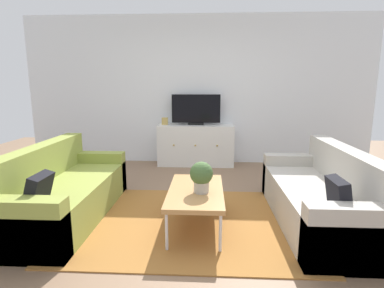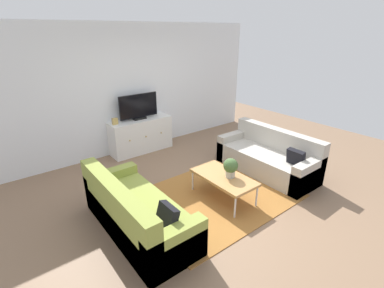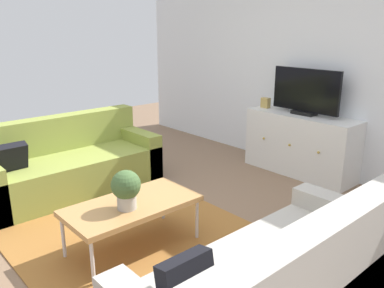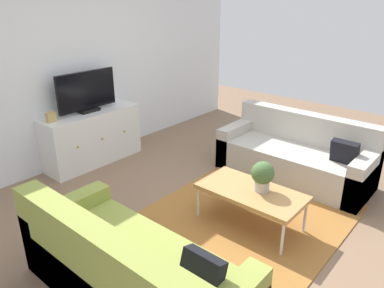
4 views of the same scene
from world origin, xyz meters
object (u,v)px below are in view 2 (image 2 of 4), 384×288
Objects in this scene: flat_screen_tv at (138,107)px; tv_console at (141,135)px; potted_plant at (231,167)px; mantel_clock at (115,121)px; coffee_table at (224,178)px; couch_left_side at (134,215)px; couch_right_side at (269,158)px.

tv_console is at bearing -90.00° from flat_screen_tv.
potted_plant is 2.71m from mantel_clock.
flat_screen_tv is (-0.10, 2.54, 0.64)m from coffee_table.
mantel_clock is at bearing 105.66° from potted_plant.
couch_left_side reaches higher than potted_plant.
couch_right_side reaches higher than coffee_table.
couch_left_side reaches higher than coffee_table.
couch_left_side is at bearing -120.41° from flat_screen_tv.
potted_plant is 2.66m from flat_screen_tv.
mantel_clock is at bearing -177.98° from flat_screen_tv.
flat_screen_tv is (-0.16, 2.62, 0.44)m from potted_plant.
couch_right_side is 1.35m from potted_plant.
mantel_clock reaches higher than couch_left_side.
couch_left_side is 2.87m from couch_right_side.
tv_console is 1.57× the size of flat_screen_tv.
tv_console is 10.55× the size of mantel_clock.
potted_plant is (1.57, -0.22, 0.30)m from couch_left_side.
couch_left_side is at bearing 171.84° from potted_plant.
couch_left_side reaches higher than tv_console.
potted_plant is at bearing -170.16° from couch_right_side.
mantel_clock reaches higher than coffee_table.
coffee_table is 1.21× the size of flat_screen_tv.
tv_console is (-0.10, 2.52, -0.00)m from coffee_table.
mantel_clock is (-0.67, 2.52, 0.43)m from coffee_table.
tv_console is at bearing 121.57° from couch_right_side.
mantel_clock is (-0.73, 2.60, 0.23)m from potted_plant.
mantel_clock is at bearing 70.52° from couch_left_side.
couch_right_side is 6.11× the size of potted_plant.
couch_right_side is (2.87, 0.00, 0.00)m from couch_left_side.
potted_plant is at bearing -8.16° from couch_left_side.
tv_console is at bearing 59.38° from couch_left_side.
flat_screen_tv reaches higher than potted_plant.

